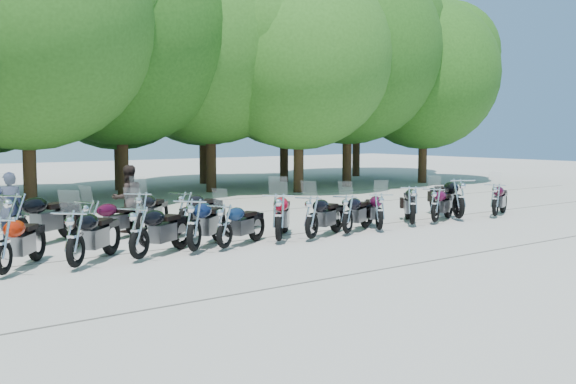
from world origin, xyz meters
TOP-DOWN VIEW (x-y plane):
  - ground at (0.00, 0.00)m, footprint 90.00×90.00m
  - tree_3 at (-3.57, 11.24)m, footprint 8.70×8.70m
  - tree_4 at (0.54, 13.09)m, footprint 9.13×9.13m
  - tree_5 at (4.61, 13.20)m, footprint 9.04×9.04m
  - tree_6 at (7.55, 10.82)m, footprint 8.00×8.00m
  - tree_7 at (11.20, 11.78)m, footprint 8.79×8.79m
  - tree_8 at (15.83, 11.20)m, footprint 7.53×7.53m
  - tree_12 at (1.80, 16.47)m, footprint 7.88×7.88m
  - tree_13 at (6.69, 17.47)m, footprint 8.31×8.31m
  - tree_14 at (10.68, 16.09)m, footprint 8.02×8.02m
  - tree_15 at (16.61, 17.02)m, footprint 9.67×9.67m
  - motorcycle_0 at (-7.12, 0.53)m, footprint 1.88×2.19m
  - motorcycle_1 at (-5.86, 0.38)m, footprint 2.13×2.13m
  - motorcycle_2 at (-4.54, 0.44)m, footprint 2.29×1.78m
  - motorcycle_3 at (-3.23, 0.54)m, footprint 2.28×2.14m
  - motorcycle_4 at (-2.50, 0.49)m, footprint 2.14×1.54m
  - motorcycle_5 at (-0.99, 0.53)m, footprint 2.11×2.26m
  - motorcycle_6 at (-0.14, 0.36)m, footprint 2.25×1.58m
  - motorcycle_7 at (1.11, 0.48)m, footprint 2.12×1.55m
  - motorcycle_8 at (2.20, 0.45)m, footprint 1.64×2.05m
  - motorcycle_9 at (3.62, 0.60)m, footprint 2.04×2.13m
  - motorcycle_10 at (4.52, 0.56)m, footprint 2.15×1.48m
  - motorcycle_11 at (5.62, 0.64)m, footprint 1.85×2.56m
  - motorcycle_12 at (7.01, 0.37)m, footprint 2.16×1.52m
  - motorcycle_13 at (-6.17, 3.21)m, footprint 2.56×2.11m
  - motorcycle_14 at (-4.53, 3.04)m, footprint 2.15×1.44m
  - motorcycle_15 at (-3.18, 3.31)m, footprint 2.08×2.13m
  - motorcycle_16 at (-1.95, 3.32)m, footprint 2.21×1.62m
  - rider_0 at (-5.98, 4.44)m, footprint 0.70×0.56m
  - rider_1 at (-3.04, 4.41)m, footprint 0.88×0.70m

SIDE VIEW (x-z plane):
  - ground at x=0.00m, z-range 0.00..0.00m
  - motorcycle_8 at x=2.20m, z-range 0.00..1.15m
  - motorcycle_7 at x=1.11m, z-range 0.00..1.17m
  - motorcycle_14 at x=-4.53m, z-range 0.00..1.17m
  - motorcycle_10 at x=4.52m, z-range 0.00..1.17m
  - motorcycle_4 at x=-2.50m, z-range 0.00..1.18m
  - motorcycle_12 at x=7.01m, z-range 0.00..1.19m
  - motorcycle_16 at x=-1.95m, z-range 0.00..1.22m
  - motorcycle_6 at x=-0.14m, z-range 0.00..1.23m
  - motorcycle_0 at x=-7.12m, z-range 0.00..1.26m
  - motorcycle_2 at x=-4.54m, z-range 0.00..1.28m
  - motorcycle_9 at x=3.62m, z-range 0.00..1.28m
  - motorcycle_15 at x=-3.18m, z-range 0.00..1.29m
  - motorcycle_1 at x=-5.86m, z-range 0.00..1.31m
  - motorcycle_5 at x=-0.99m, z-range 0.00..1.34m
  - motorcycle_3 at x=-3.23m, z-range 0.00..1.36m
  - motorcycle_11 at x=5.62m, z-range 0.00..1.41m
  - motorcycle_13 at x=-6.17m, z-range 0.00..1.46m
  - rider_0 at x=-5.98m, z-range 0.00..1.69m
  - rider_1 at x=-3.04m, z-range 0.00..1.76m
  - tree_8 at x=15.83m, z-range 0.85..10.10m
  - tree_12 at x=1.80m, z-range 0.89..10.56m
  - tree_6 at x=7.55m, z-range 0.90..10.72m
  - tree_14 at x=10.68m, z-range 0.91..10.75m
  - tree_13 at x=6.69m, z-range 0.94..11.14m
  - tree_3 at x=-3.57m, z-range 0.98..11.66m
  - tree_7 at x=11.20m, z-range 0.99..11.79m
  - tree_5 at x=4.61m, z-range 1.02..12.12m
  - tree_4 at x=0.54m, z-range 1.03..12.24m
  - tree_15 at x=16.61m, z-range 1.09..12.96m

